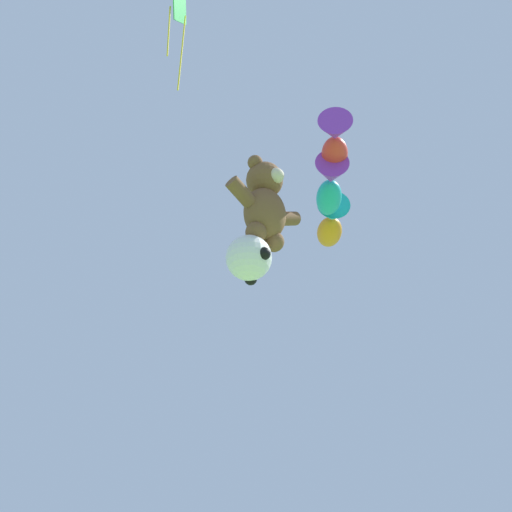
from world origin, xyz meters
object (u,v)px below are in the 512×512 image
object	(u,v)px
soccer_ball_kite	(249,258)
fish_kite_teal	(330,186)
diamond_kite	(179,3)
fish_kite_crimson	(335,142)
teddy_bear_kite	(265,203)
fish_kite_tangerine	(331,222)

from	to	relation	value
soccer_ball_kite	fish_kite_teal	size ratio (longest dim) A/B	0.50
soccer_ball_kite	diamond_kite	distance (m)	5.66
fish_kite_crimson	fish_kite_teal	xyz separation A→B (m)	(1.08, 1.02, -0.29)
fish_kite_crimson	fish_kite_teal	bearing A→B (deg)	43.31
teddy_bear_kite	fish_kite_crimson	distance (m)	2.48
diamond_kite	teddy_bear_kite	bearing A→B (deg)	18.37
fish_kite_tangerine	diamond_kite	distance (m)	8.39
teddy_bear_kite	fish_kite_tangerine	world-z (taller)	fish_kite_tangerine
fish_kite_crimson	diamond_kite	world-z (taller)	diamond_kite
fish_kite_tangerine	fish_kite_teal	bearing A→B (deg)	-143.17
fish_kite_teal	diamond_kite	bearing A→B (deg)	-171.97
fish_kite_teal	soccer_ball_kite	bearing A→B (deg)	166.28
fish_kite_teal	diamond_kite	distance (m)	6.25
fish_kite_tangerine	diamond_kite	xyz separation A→B (m)	(-8.03, -2.31, 0.80)
teddy_bear_kite	soccer_ball_kite	distance (m)	1.67
teddy_bear_kite	diamond_kite	bearing A→B (deg)	-161.63
teddy_bear_kite	fish_kite_tangerine	xyz separation A→B (m)	(4.08, 1.00, 1.71)
fish_kite_teal	fish_kite_tangerine	size ratio (longest dim) A/B	1.00
soccer_ball_kite	fish_kite_tangerine	distance (m)	5.62
teddy_bear_kite	fish_kite_teal	world-z (taller)	fish_kite_teal
fish_kite_tangerine	soccer_ball_kite	bearing A→B (deg)	-169.35
fish_kite_crimson	teddy_bear_kite	bearing A→B (deg)	125.93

